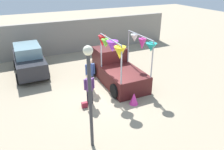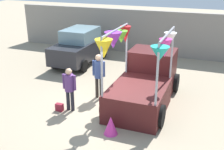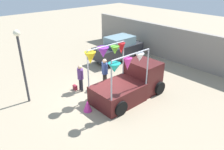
{
  "view_description": "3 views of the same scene",
  "coord_description": "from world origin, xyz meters",
  "views": [
    {
      "loc": [
        -4.15,
        -9.36,
        5.84
      ],
      "look_at": [
        0.24,
        -0.1,
        1.12
      ],
      "focal_mm": 35.0,
      "sensor_mm": 36.0,
      "label": 1
    },
    {
      "loc": [
        3.55,
        -8.53,
        4.85
      ],
      "look_at": [
        0.24,
        0.06,
        1.36
      ],
      "focal_mm": 45.0,
      "sensor_mm": 36.0,
      "label": 2
    },
    {
      "loc": [
        8.44,
        -6.67,
        6.28
      ],
      "look_at": [
        0.7,
        0.25,
        1.42
      ],
      "focal_mm": 35.0,
      "sensor_mm": 36.0,
      "label": 3
    }
  ],
  "objects": [
    {
      "name": "ground_plane",
      "position": [
        0.0,
        0.0,
        0.0
      ],
      "size": [
        60.0,
        60.0,
        0.0
      ],
      "primitive_type": "plane",
      "color": "gray"
    },
    {
      "name": "vendor_truck",
      "position": [
        1.15,
        1.21,
        0.9
      ],
      "size": [
        2.48,
        4.1,
        2.96
      ],
      "color": "#4C1919",
      "rests_on": "ground"
    },
    {
      "name": "parked_car",
      "position": [
        -3.35,
        4.57,
        0.94
      ],
      "size": [
        1.88,
        4.0,
        1.88
      ],
      "color": "#26262B",
      "rests_on": "ground"
    },
    {
      "name": "person_customer",
      "position": [
        -1.16,
        -0.52,
        0.97
      ],
      "size": [
        0.53,
        0.34,
        1.61
      ],
      "color": "black",
      "rests_on": "ground"
    },
    {
      "name": "person_vendor",
      "position": [
        -0.62,
        0.84,
        1.1
      ],
      "size": [
        0.53,
        0.34,
        1.8
      ],
      "color": "#2D2823",
      "rests_on": "ground"
    },
    {
      "name": "handbag",
      "position": [
        -1.51,
        -0.72,
        0.14
      ],
      "size": [
        0.28,
        0.16,
        0.28
      ],
      "primitive_type": "cube",
      "color": "maroon",
      "rests_on": "ground"
    },
    {
      "name": "brick_boundary_wall",
      "position": [
        0.0,
        7.66,
        1.3
      ],
      "size": [
        18.0,
        0.36,
        2.6
      ],
      "primitive_type": "cube",
      "color": "gray",
      "rests_on": "ground"
    },
    {
      "name": "folded_kite_bundle_magenta",
      "position": [
        0.79,
        -1.47,
        0.3
      ],
      "size": [
        0.57,
        0.57,
        0.6
      ],
      "primitive_type": "cone",
      "rotation": [
        0.0,
        0.0,
        1.2
      ],
      "color": "#D83399",
      "rests_on": "ground"
    }
  ]
}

